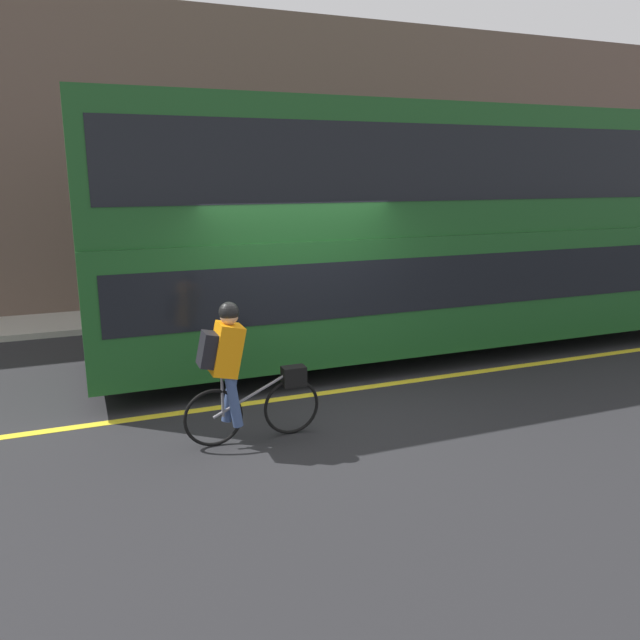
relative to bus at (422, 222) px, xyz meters
The scene contains 7 objects.
ground_plane 3.63m from the bus, 147.38° to the right, with size 80.00×80.00×0.00m, color #232326.
road_center_line 3.54m from the bus, 151.01° to the right, with size 50.00×0.14×0.01m, color yellow.
sidewalk_curb 5.02m from the bus, 123.03° to the left, with size 60.00×1.65×0.11m.
building_facade 5.51m from the bus, 117.41° to the left, with size 60.00×0.30×6.12m.
bus is the anchor object (origin of this frame).
cyclist_on_bike 4.58m from the bus, 146.03° to the right, with size 1.52×0.32×1.57m.
trash_bin 4.11m from the bus, 100.45° to the left, with size 0.56×0.56×0.97m.
Camera 1 is at (-2.66, -7.05, 2.87)m, focal length 35.00 mm.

